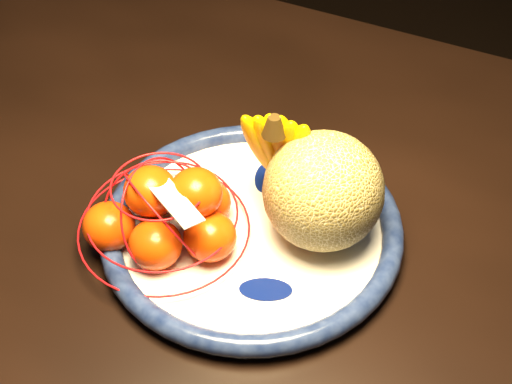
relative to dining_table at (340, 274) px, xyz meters
The scene contains 6 objects.
dining_table is the anchor object (origin of this frame).
fruit_bowl 0.15m from the dining_table, 146.58° to the right, with size 0.37×0.37×0.03m.
cantaloupe 0.17m from the dining_table, 132.42° to the right, with size 0.14×0.14×0.14m, color olive.
banana_bunch 0.20m from the dining_table, behind, with size 0.11×0.11×0.17m.
mandarin_bag 0.25m from the dining_table, 145.11° to the right, with size 0.25×0.25×0.13m.
price_tag 0.27m from the dining_table, 135.67° to the right, with size 0.07×0.03×0.00m, color white.
Camera 1 is at (0.33, -0.50, 1.47)m, focal length 55.00 mm.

